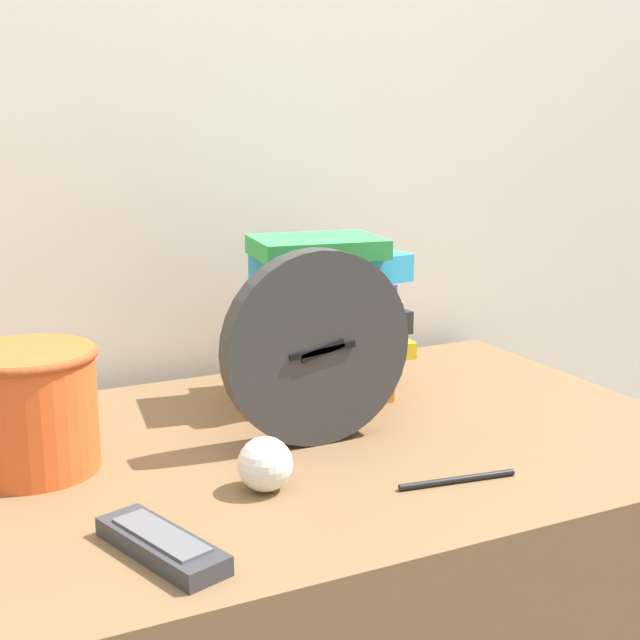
# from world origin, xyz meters

# --- Properties ---
(wall_back) EXTENTS (6.00, 0.04, 2.40)m
(wall_back) POSITION_xyz_m (0.00, 0.75, 1.20)
(wall_back) COLOR silver
(wall_back) RESTS_ON ground_plane
(desk_clock) EXTENTS (0.26, 0.03, 0.26)m
(desk_clock) POSITION_xyz_m (0.08, 0.33, 0.89)
(desk_clock) COLOR #333333
(desk_clock) RESTS_ON desk
(book_stack) EXTENTS (0.26, 0.19, 0.25)m
(book_stack) POSITION_xyz_m (0.18, 0.51, 0.88)
(book_stack) COLOR orange
(book_stack) RESTS_ON desk
(basket) EXTENTS (0.17, 0.17, 0.15)m
(basket) POSITION_xyz_m (-0.27, 0.40, 0.84)
(basket) COLOR #E05623
(basket) RESTS_ON desk
(tv_remote) EXTENTS (0.10, 0.17, 0.02)m
(tv_remote) POSITION_xyz_m (-0.20, 0.12, 0.77)
(tv_remote) COLOR #333338
(tv_remote) RESTS_ON desk
(crumpled_paper_ball) EXTENTS (0.06, 0.06, 0.06)m
(crumpled_paper_ball) POSITION_xyz_m (-0.04, 0.22, 0.79)
(crumpled_paper_ball) COLOR white
(crumpled_paper_ball) RESTS_ON desk
(pen) EXTENTS (0.15, 0.03, 0.01)m
(pen) POSITION_xyz_m (0.17, 0.13, 0.76)
(pen) COLOR black
(pen) RESTS_ON desk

